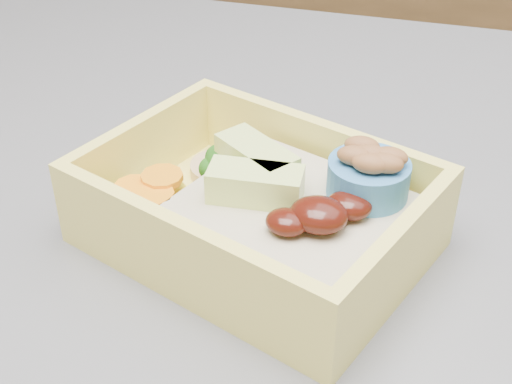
# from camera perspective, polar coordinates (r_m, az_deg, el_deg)

# --- Properties ---
(bento_box) EXTENTS (0.22, 0.19, 0.07)m
(bento_box) POSITION_cam_1_polar(r_m,az_deg,el_deg) (0.41, 0.81, -1.56)
(bento_box) COLOR #F9E867
(bento_box) RESTS_ON island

